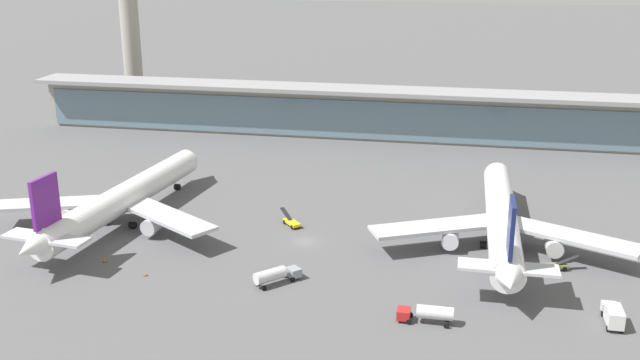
# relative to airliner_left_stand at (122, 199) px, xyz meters

# --- Properties ---
(ground_plane) EXTENTS (1200.00, 1200.00, 0.00)m
(ground_plane) POSITION_rel_airliner_left_stand_xyz_m (39.13, -2.01, -5.44)
(ground_plane) COLOR #515154
(airliner_left_stand) EXTENTS (49.54, 64.84, 17.27)m
(airliner_left_stand) POSITION_rel_airliner_left_stand_xyz_m (0.00, 0.00, 0.00)
(airliner_left_stand) COLOR white
(airliner_left_stand) RESTS_ON ground
(airliner_centre_stand) EXTENTS (49.89, 64.66, 17.27)m
(airliner_centre_stand) POSITION_rel_airliner_left_stand_xyz_m (76.35, 3.10, 0.00)
(airliner_centre_stand) COLOR white
(airliner_centre_stand) RESTS_ON ground
(service_truck_near_nose_white) EXTENTS (2.41, 7.31, 3.10)m
(service_truck_near_nose_white) POSITION_rel_airliner_left_stand_xyz_m (92.16, -24.88, -3.75)
(service_truck_near_nose_white) COLOR silver
(service_truck_near_nose_white) RESTS_ON ground
(service_truck_under_wing_yellow) EXTENTS (5.50, 6.00, 2.70)m
(service_truck_under_wing_yellow) POSITION_rel_airliner_left_stand_xyz_m (34.47, 5.73, -4.63)
(service_truck_under_wing_yellow) COLOR yellow
(service_truck_under_wing_yellow) RESTS_ON ground
(service_truck_mid_apron_olive) EXTENTS (6.93, 3.01, 2.70)m
(service_truck_mid_apron_olive) POSITION_rel_airliner_left_stand_xyz_m (85.62, -6.15, -4.63)
(service_truck_mid_apron_olive) COLOR olive
(service_truck_mid_apron_olive) RESTS_ON ground
(service_truck_by_tail_red) EXTENTS (8.63, 2.58, 2.95)m
(service_truck_by_tail_red) POSITION_rel_airliner_left_stand_xyz_m (64.36, -29.87, -3.73)
(service_truck_by_tail_red) COLOR #B21E1E
(service_truck_by_tail_red) RESTS_ON ground
(service_truck_on_taxiway_grey) EXTENTS (7.57, 7.77, 2.95)m
(service_truck_on_taxiway_grey) POSITION_rel_airliner_left_stand_xyz_m (38.03, -21.21, -3.73)
(service_truck_on_taxiway_grey) COLOR gray
(service_truck_on_taxiway_grey) RESTS_ON ground
(service_truck_at_far_stand_yellow) EXTENTS (2.03, 6.83, 2.70)m
(service_truck_at_far_stand_yellow) POSITION_rel_airliner_left_stand_xyz_m (-6.85, 11.05, -4.63)
(service_truck_at_far_stand_yellow) COLOR yellow
(service_truck_at_far_stand_yellow) RESTS_ON ground
(terminal_building) EXTENTS (202.83, 12.80, 15.20)m
(terminal_building) POSITION_rel_airliner_left_stand_xyz_m (39.13, 79.38, 2.43)
(terminal_building) COLOR #9E998E
(terminal_building) RESTS_ON ground
(safety_cone_bravo) EXTENTS (0.62, 0.62, 0.70)m
(safety_cone_bravo) POSITION_rel_airliner_left_stand_xyz_m (5.08, -18.57, -5.12)
(safety_cone_bravo) COLOR orange
(safety_cone_bravo) RESTS_ON ground
(safety_cone_charlie) EXTENTS (0.62, 0.62, 0.70)m
(safety_cone_charlie) POSITION_rel_airliner_left_stand_xyz_m (14.84, -22.51, -5.12)
(safety_cone_charlie) COLOR orange
(safety_cone_charlie) RESTS_ON ground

